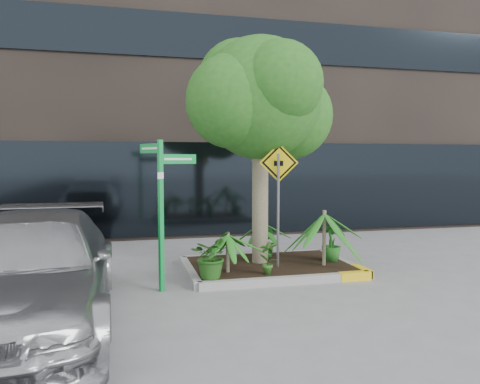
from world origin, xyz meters
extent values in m
plane|color=gray|center=(0.00, 0.00, 0.00)|extent=(80.00, 80.00, 0.00)
cube|color=#2D2621|center=(0.50, 8.50, 7.50)|extent=(18.00, 8.00, 15.00)
cube|color=#9E9E99|center=(0.20, 1.40, 0.07)|extent=(3.20, 0.15, 0.15)
cube|color=#9E9E99|center=(0.20, -0.80, 0.07)|extent=(3.20, 0.15, 0.15)
cube|color=#9E9E99|center=(-1.40, 0.30, 0.07)|extent=(0.15, 2.20, 0.15)
cube|color=#9E9E99|center=(1.80, 0.30, 0.07)|extent=(0.15, 2.20, 0.15)
cube|color=yellow|center=(1.50, -0.80, 0.07)|extent=(0.60, 0.17, 0.15)
cube|color=black|center=(0.20, 0.30, 0.12)|extent=(3.05, 2.05, 0.06)
cylinder|color=gray|center=(0.06, 0.47, 1.51)|extent=(0.32, 0.32, 3.03)
cylinder|color=gray|center=(0.16, 0.47, 2.62)|extent=(0.57, 0.16, 0.98)
sphere|color=#22631C|center=(0.06, 0.47, 3.43)|extent=(2.42, 2.42, 2.42)
sphere|color=#22631C|center=(0.77, 0.77, 3.13)|extent=(1.82, 1.82, 1.82)
sphere|color=#22631C|center=(-0.55, 0.27, 3.33)|extent=(1.82, 1.82, 1.82)
sphere|color=#22631C|center=(0.26, -0.13, 3.63)|extent=(1.61, 1.61, 1.61)
sphere|color=#22631C|center=(-0.24, 0.98, 3.83)|extent=(1.72, 1.72, 1.72)
cylinder|color=gray|center=(1.19, -0.11, 0.69)|extent=(0.07, 0.07, 1.08)
cylinder|color=gray|center=(-0.76, -0.20, 0.52)|extent=(0.07, 0.07, 0.74)
cylinder|color=gray|center=(0.27, 1.06, 0.53)|extent=(0.07, 0.07, 0.77)
imported|color=#BBBCC0|center=(-3.80, -1.94, 0.74)|extent=(2.18, 5.16, 1.49)
imported|color=#205017|center=(-1.15, -0.55, 0.55)|extent=(0.97, 0.97, 0.80)
imported|color=#246D20|center=(1.51, 0.22, 0.52)|extent=(0.58, 0.58, 0.74)
imported|color=#2E641F|center=(-0.09, -0.55, 0.46)|extent=(0.33, 0.33, 0.62)
imported|color=#18561E|center=(0.36, 0.88, 0.48)|extent=(0.43, 0.43, 0.66)
cube|color=#0E9B3C|center=(-2.00, -0.66, 1.27)|extent=(0.10, 0.10, 2.55)
cube|color=#0E9B3C|center=(-1.69, -0.52, 2.23)|extent=(0.65, 0.32, 0.16)
cube|color=#0E9B3C|center=(-2.15, -0.35, 2.41)|extent=(0.32, 0.65, 0.16)
cube|color=white|center=(-1.69, -0.53, 2.23)|extent=(0.50, 0.23, 0.04)
cube|color=white|center=(-2.16, -0.35, 2.41)|extent=(0.23, 0.50, 0.04)
cube|color=white|center=(-2.00, -0.70, 1.96)|extent=(0.10, 0.05, 0.11)
cylinder|color=slate|center=(0.23, -0.16, 1.24)|extent=(0.14, 0.30, 2.17)
cube|color=yellow|center=(0.23, -0.19, 2.16)|extent=(0.70, 0.25, 0.73)
cube|color=black|center=(0.23, -0.20, 2.16)|extent=(0.62, 0.21, 0.65)
cube|color=yellow|center=(0.23, -0.20, 2.16)|extent=(0.53, 0.18, 0.55)
cube|color=black|center=(0.22, -0.21, 2.15)|extent=(0.16, 0.06, 0.10)
camera|label=1|loc=(-2.58, -8.50, 2.22)|focal=35.00mm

